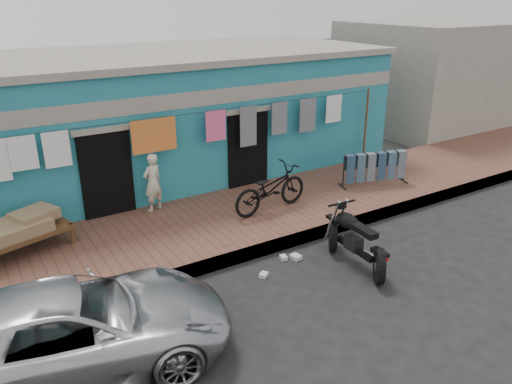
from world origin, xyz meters
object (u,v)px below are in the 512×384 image
Objects in this scene: bicycle at (271,184)px; charpoy at (15,237)px; car at (70,328)px; motorcycle at (356,239)px; jeans_rack at (375,168)px; seated_person at (153,182)px.

bicycle reaches higher than charpoy.
car reaches higher than motorcycle.
charpoy is at bearing 174.40° from jeans_rack.
bicycle is at bearing 99.00° from motorcycle.
motorcycle is at bearing -79.44° from car.
jeans_rack is (8.21, -0.80, 0.08)m from charpoy.
motorcycle is at bearing -31.61° from charpoy.
charpoy is 1.24× the size of jeans_rack.
seated_person is at bearing 165.29° from jeans_rack.
seated_person is 5.49m from jeans_rack.
car is 2.53× the size of motorcycle.
bicycle is at bearing 179.40° from jeans_rack.
motorcycle is 3.80m from jeans_rack.
charpoy is (-5.10, 0.77, -0.28)m from bicycle.
car is 5.10m from motorcycle.
seated_person is 0.75× the size of motorcycle.
car is at bearing 111.33° from bicycle.
bicycle is at bearing -52.32° from car.
motorcycle is 6.26m from charpoy.
jeans_rack is at bearing -5.60° from charpoy.
bicycle is at bearing 127.96° from seated_person.
car is at bearing 35.41° from seated_person.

